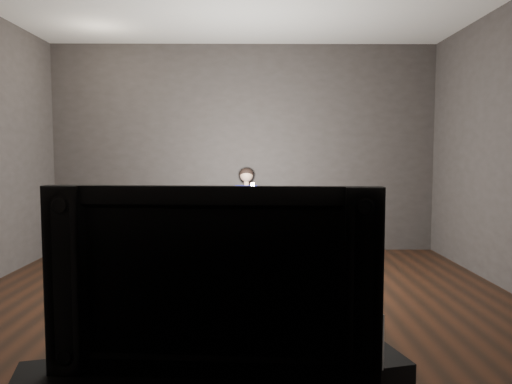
{
  "coord_description": "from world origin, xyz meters",
  "views": [
    {
      "loc": [
        0.11,
        -4.08,
        1.3
      ],
      "look_at": [
        0.15,
        1.55,
        0.85
      ],
      "focal_mm": 35.0,
      "sensor_mm": 36.0,
      "label": 1
    }
  ],
  "objects": [
    {
      "name": "coffee_table",
      "position": [
        -0.03,
        0.83,
        0.35
      ],
      "size": [
        1.22,
        0.81,
        0.41
      ],
      "color": "black",
      "rests_on": "floor"
    },
    {
      "name": "front_wall",
      "position": [
        0.0,
        -2.5,
        1.35
      ],
      "size": [
        5.0,
        0.04,
        2.7
      ],
      "primitive_type": "cube",
      "color": "#35302E",
      "rests_on": "ground"
    },
    {
      "name": "child",
      "position": [
        0.04,
        2.05,
        0.66
      ],
      "size": [
        0.41,
        0.5,
        1.0
      ],
      "color": "black",
      "rests_on": "sofa"
    },
    {
      "name": "tv",
      "position": [
        -0.03,
        -2.27,
        0.85
      ],
      "size": [
        1.17,
        0.24,
        0.67
      ],
      "primitive_type": "imported",
      "rotation": [
        0.0,
        0.0,
        -0.08
      ],
      "color": "black",
      "rests_on": "media_console"
    },
    {
      "name": "wii_remote_black",
      "position": [
        -1.12,
        2.03,
        0.57
      ],
      "size": [
        0.06,
        0.14,
        0.03
      ],
      "color": "black",
      "rests_on": "sofa"
    },
    {
      "name": "wii_console",
      "position": [
        0.53,
        -2.27,
        0.61
      ],
      "size": [
        0.09,
        0.16,
        0.21
      ],
      "primitive_type": "cube",
      "rotation": [
        0.0,
        0.0,
        0.29
      ],
      "color": "white",
      "rests_on": "media_console"
    },
    {
      "name": "back_wall",
      "position": [
        0.0,
        2.5,
        1.35
      ],
      "size": [
        5.0,
        0.04,
        2.7
      ],
      "primitive_type": "cube",
      "color": "#35302E",
      "rests_on": "ground"
    },
    {
      "name": "wii_remote_red",
      "position": [
        0.11,
        1.66,
        0.86
      ],
      "size": [
        0.05,
        0.07,
        0.19
      ],
      "color": "#CA2D00",
      "rests_on": "child"
    },
    {
      "name": "nunchuk_white",
      "position": [
        -0.03,
        1.67,
        0.81
      ],
      "size": [
        0.07,
        0.09,
        0.14
      ],
      "color": "white",
      "rests_on": "child"
    },
    {
      "name": "floor",
      "position": [
        0.0,
        0.0,
        0.0
      ],
      "size": [
        5.0,
        5.0,
        0.0
      ],
      "primitive_type": "plane",
      "color": "black",
      "rests_on": "ground"
    },
    {
      "name": "sofa",
      "position": [
        -0.2,
        2.11,
        0.26
      ],
      "size": [
        2.05,
        0.89,
        0.79
      ],
      "color": "black",
      "rests_on": "floor"
    }
  ]
}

